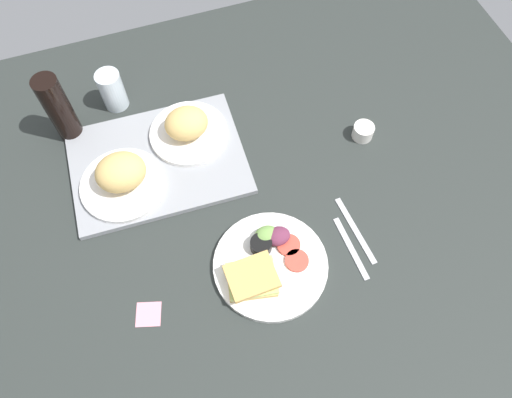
# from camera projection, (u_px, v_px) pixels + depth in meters

# --- Properties ---
(ground_plane) EXTENTS (1.90, 1.50, 0.03)m
(ground_plane) POSITION_uv_depth(u_px,v_px,m) (252.00, 222.00, 1.22)
(ground_plane) COLOR #282D2B
(serving_tray) EXTENTS (0.46, 0.35, 0.02)m
(serving_tray) POSITION_uv_depth(u_px,v_px,m) (158.00, 161.00, 1.28)
(serving_tray) COLOR gray
(serving_tray) RESTS_ON ground_plane
(bread_plate_near) EXTENTS (0.21, 0.21, 0.10)m
(bread_plate_near) POSITION_uv_depth(u_px,v_px,m) (122.00, 177.00, 1.20)
(bread_plate_near) COLOR white
(bread_plate_near) RESTS_ON serving_tray
(bread_plate_far) EXTENTS (0.21, 0.21, 0.09)m
(bread_plate_far) POSITION_uv_depth(u_px,v_px,m) (187.00, 127.00, 1.28)
(bread_plate_far) COLOR white
(bread_plate_far) RESTS_ON serving_tray
(plate_with_salad) EXTENTS (0.27, 0.27, 0.05)m
(plate_with_salad) POSITION_uv_depth(u_px,v_px,m) (267.00, 263.00, 1.13)
(plate_with_salad) COLOR white
(plate_with_salad) RESTS_ON ground_plane
(drinking_glass) EXTENTS (0.07, 0.07, 0.12)m
(drinking_glass) POSITION_uv_depth(u_px,v_px,m) (112.00, 90.00, 1.33)
(drinking_glass) COLOR silver
(drinking_glass) RESTS_ON ground_plane
(soda_bottle) EXTENTS (0.06, 0.06, 0.21)m
(soda_bottle) POSITION_uv_depth(u_px,v_px,m) (59.00, 109.00, 1.24)
(soda_bottle) COLOR black
(soda_bottle) RESTS_ON ground_plane
(espresso_cup) EXTENTS (0.06, 0.06, 0.04)m
(espresso_cup) POSITION_uv_depth(u_px,v_px,m) (363.00, 131.00, 1.31)
(espresso_cup) COLOR silver
(espresso_cup) RESTS_ON ground_plane
(fork) EXTENTS (0.02, 0.17, 0.01)m
(fork) POSITION_uv_depth(u_px,v_px,m) (351.00, 248.00, 1.17)
(fork) COLOR #B7B7BC
(fork) RESTS_ON ground_plane
(knife) EXTENTS (0.03, 0.19, 0.01)m
(knife) POSITION_uv_depth(u_px,v_px,m) (356.00, 230.00, 1.19)
(knife) COLOR #B7B7BC
(knife) RESTS_ON ground_plane
(sticky_note) EXTENTS (0.07, 0.07, 0.00)m
(sticky_note) POSITION_uv_depth(u_px,v_px,m) (148.00, 314.00, 1.09)
(sticky_note) COLOR pink
(sticky_note) RESTS_ON ground_plane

